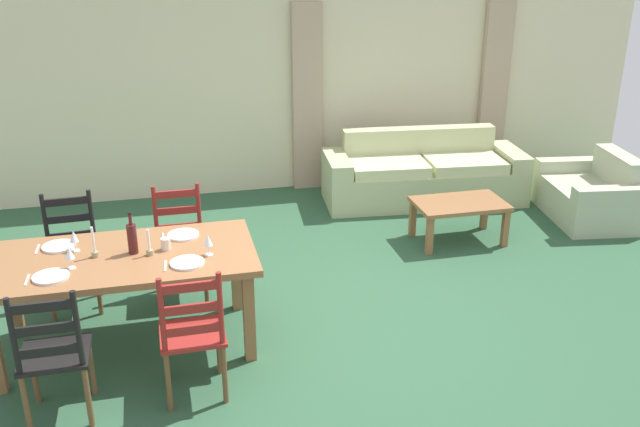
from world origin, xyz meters
The scene contains 27 objects.
ground_plane centered at (0.00, 0.00, -0.01)m, with size 9.60×9.60×0.02m, color #2E5639.
wall_far centered at (0.00, 3.30, 1.35)m, with size 9.60×0.16×2.70m, color beige.
curtain_panel_left centered at (0.54, 3.16, 1.10)m, with size 0.35×0.08×2.20m, color tan.
curtain_panel_right centered at (2.94, 3.16, 1.10)m, with size 0.35×0.08×2.20m, color tan.
dining_table centered at (-1.54, -0.01, 0.66)m, with size 1.90×0.96×0.75m.
dining_chair_near_left centered at (-1.95, -0.79, 0.48)m, with size 0.42×0.40×0.96m.
dining_chair_near_right centered at (-1.10, -0.75, 0.48)m, with size 0.42×0.40×0.96m.
dining_chair_far_left centered at (-1.98, 0.75, 0.48)m, with size 0.44×0.42×0.96m.
dining_chair_far_right centered at (-1.11, 0.72, 0.48)m, with size 0.42×0.40×0.96m.
dinner_plate_near_left centered at (-1.99, -0.26, 0.76)m, with size 0.24×0.24×0.02m, color white.
fork_near_left centered at (-2.14, -0.26, 0.75)m, with size 0.02×0.17×0.01m, color silver.
dinner_plate_near_right centered at (-1.09, -0.26, 0.76)m, with size 0.24×0.24×0.02m, color white.
fork_near_right centered at (-1.24, -0.26, 0.75)m, with size 0.02×0.17×0.01m, color silver.
dinner_plate_far_left centered at (-1.99, 0.24, 0.76)m, with size 0.24×0.24×0.02m, color white.
fork_far_left centered at (-2.14, 0.24, 0.75)m, with size 0.02×0.17×0.01m, color silver.
dinner_plate_far_right centered at (-1.09, 0.24, 0.76)m, with size 0.24×0.24×0.02m, color white.
fork_far_right centered at (-1.24, 0.24, 0.75)m, with size 0.02×0.17×0.01m, color silver.
wine_bottle centered at (-1.45, 0.01, 0.87)m, with size 0.07×0.07×0.32m.
wine_glass_near_left centered at (-1.87, -0.15, 0.86)m, with size 0.06×0.06×0.16m.
wine_glass_near_right centered at (-0.93, -0.15, 0.86)m, with size 0.06×0.06×0.16m.
wine_glass_far_left centered at (-1.86, 0.14, 0.86)m, with size 0.06×0.06×0.16m.
coffee_cup_primary centered at (-1.22, 0.01, 0.80)m, with size 0.07×0.07×0.09m, color beige.
candle_tall centered at (-1.72, 0.01, 0.81)m, with size 0.05×0.05×0.23m.
candle_short centered at (-1.34, -0.05, 0.80)m, with size 0.05×0.05×0.20m.
couch centered at (1.74, 2.43, 0.29)m, with size 2.34×1.01×0.80m.
coffee_table centered at (1.65, 1.22, 0.36)m, with size 0.90×0.56×0.42m.
armchair_upholstered centered at (3.35, 1.46, 0.25)m, with size 0.96×1.26×0.72m.
Camera 1 is at (-1.20, -4.69, 2.87)m, focal length 38.76 mm.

